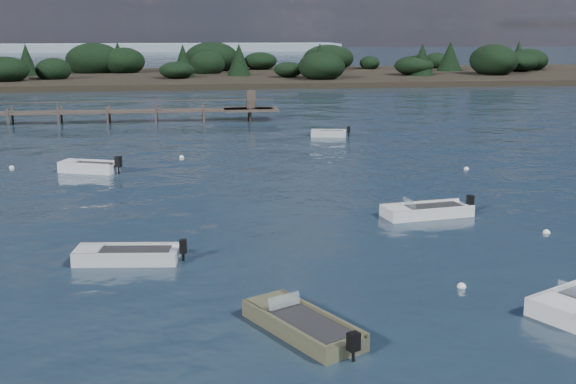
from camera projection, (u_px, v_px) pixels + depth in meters
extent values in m
plane|color=#142230|center=(204.00, 107.00, 78.11)|extent=(400.00, 400.00, 0.00)
cube|color=silver|center=(127.00, 259.00, 27.08)|extent=(3.97, 1.91, 0.64)
cube|color=silver|center=(88.00, 250.00, 26.96)|extent=(1.07, 1.41, 0.13)
cube|color=#232325|center=(135.00, 251.00, 27.02)|extent=(2.72, 1.47, 0.11)
cube|color=silver|center=(123.00, 255.00, 26.34)|extent=(3.81, 0.57, 0.13)
cube|color=silver|center=(130.00, 244.00, 27.65)|extent=(3.81, 0.57, 0.13)
cube|color=black|center=(183.00, 246.00, 27.01)|extent=(0.29, 0.34, 0.50)
cylinder|color=black|center=(183.00, 257.00, 27.11)|extent=(0.10, 0.10, 0.50)
cube|color=#6D6A48|center=(302.00, 329.00, 20.83)|extent=(3.25, 4.37, 0.63)
cube|color=#6D6A48|center=(272.00, 301.00, 21.99)|extent=(1.67, 1.51, 0.13)
cube|color=#232325|center=(309.00, 324.00, 20.50)|extent=(2.37, 3.06, 0.11)
cube|color=#6D6A48|center=(282.00, 323.00, 20.34)|extent=(1.98, 3.72, 0.13)
cube|color=#6D6A48|center=(322.00, 312.00, 21.14)|extent=(1.98, 3.72, 0.13)
cube|color=black|center=(354.00, 342.00, 18.92)|extent=(0.39, 0.36, 0.49)
cylinder|color=black|center=(353.00, 357.00, 19.02)|extent=(0.12, 0.12, 0.49)
cube|color=silver|center=(284.00, 301.00, 21.42)|extent=(1.04, 0.63, 0.38)
cube|color=silver|center=(562.00, 304.00, 21.60)|extent=(1.76, 1.96, 0.14)
cube|color=silver|center=(572.00, 284.00, 23.29)|extent=(4.29, 2.31, 0.14)
cube|color=silver|center=(329.00, 135.00, 57.27)|extent=(2.93, 1.71, 0.64)
cube|color=silver|center=(315.00, 130.00, 57.28)|extent=(0.87, 1.12, 0.13)
cube|color=#232325|center=(331.00, 132.00, 57.18)|extent=(2.03, 1.29, 0.11)
cube|color=silver|center=(328.00, 132.00, 56.70)|extent=(2.70, 0.75, 0.13)
cube|color=silver|center=(329.00, 130.00, 57.66)|extent=(2.70, 0.75, 0.13)
cube|color=black|center=(349.00, 130.00, 57.01)|extent=(0.32, 0.36, 0.50)
cylinder|color=black|center=(349.00, 135.00, 57.11)|extent=(0.11, 0.11, 0.50)
cube|color=silver|center=(89.00, 170.00, 43.46)|extent=(3.67, 2.51, 0.80)
cube|color=silver|center=(69.00, 162.00, 43.64)|extent=(1.21, 1.44, 0.16)
cube|color=#232325|center=(93.00, 164.00, 43.31)|extent=(2.56, 1.86, 0.14)
cube|color=silver|center=(83.00, 164.00, 42.77)|extent=(3.23, 1.36, 0.16)
cube|color=silver|center=(93.00, 161.00, 43.94)|extent=(3.23, 1.36, 0.16)
cube|color=black|center=(118.00, 162.00, 42.89)|extent=(0.44, 0.48, 0.62)
cylinder|color=black|center=(119.00, 171.00, 43.02)|extent=(0.15, 0.15, 0.62)
cube|color=silver|center=(427.00, 214.00, 33.51)|extent=(4.30, 2.15, 0.64)
cube|color=silver|center=(396.00, 209.00, 32.98)|extent=(1.19, 1.53, 0.13)
cube|color=#232325|center=(433.00, 207.00, 33.53)|extent=(2.95, 1.65, 0.11)
cube|color=silver|center=(434.00, 210.00, 32.75)|extent=(4.09, 0.73, 0.13)
cube|color=silver|center=(420.00, 203.00, 34.09)|extent=(4.09, 0.73, 0.13)
cube|color=black|center=(470.00, 201.00, 34.03)|extent=(0.30, 0.35, 0.50)
cylinder|color=black|center=(470.00, 210.00, 34.13)|extent=(0.10, 0.10, 0.50)
cube|color=silver|center=(409.00, 203.00, 33.12)|extent=(0.31, 1.13, 0.38)
sphere|color=white|center=(462.00, 287.00, 24.43)|extent=(0.32, 0.32, 0.32)
sphere|color=white|center=(546.00, 233.00, 30.77)|extent=(0.32, 0.32, 0.32)
sphere|color=white|center=(182.00, 157.00, 48.24)|extent=(0.32, 0.32, 0.32)
sphere|color=white|center=(12.00, 168.00, 44.70)|extent=(0.32, 0.32, 0.32)
sphere|color=white|center=(466.00, 169.00, 44.32)|extent=(0.32, 0.32, 0.32)
cube|color=#4D4038|center=(251.00, 109.00, 66.87)|extent=(5.00, 3.20, 0.18)
cube|color=#4D4038|center=(251.00, 100.00, 66.66)|extent=(0.80, 0.80, 1.60)
cylinder|color=#4D4038|center=(8.00, 121.00, 63.22)|extent=(0.20, 0.20, 2.20)
cylinder|color=#4D4038|center=(13.00, 119.00, 64.87)|extent=(0.20, 0.20, 2.20)
cylinder|color=#4D4038|center=(58.00, 120.00, 63.81)|extent=(0.20, 0.20, 2.20)
cylinder|color=#4D4038|center=(62.00, 118.00, 65.46)|extent=(0.20, 0.20, 2.20)
cylinder|color=#4D4038|center=(108.00, 120.00, 64.40)|extent=(0.20, 0.20, 2.20)
cylinder|color=#4D4038|center=(110.00, 117.00, 66.05)|extent=(0.20, 0.20, 2.20)
cylinder|color=#4D4038|center=(156.00, 119.00, 64.98)|extent=(0.20, 0.20, 2.20)
cylinder|color=#4D4038|center=(157.00, 116.00, 66.63)|extent=(0.20, 0.20, 2.20)
cylinder|color=#4D4038|center=(204.00, 118.00, 65.57)|extent=(0.20, 0.20, 2.20)
cylinder|color=#4D4038|center=(203.00, 116.00, 67.22)|extent=(0.20, 0.20, 2.20)
cylinder|color=#4D4038|center=(250.00, 117.00, 66.16)|extent=(0.20, 0.20, 2.20)
cylinder|color=#4D4038|center=(249.00, 115.00, 67.81)|extent=(0.20, 0.20, 2.20)
cube|color=black|center=(348.00, 78.00, 120.12)|extent=(190.00, 40.00, 1.60)
ellipsoid|color=black|center=(348.00, 61.00, 119.49)|extent=(180.50, 36.00, 4.40)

